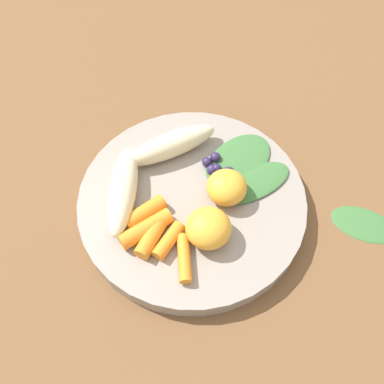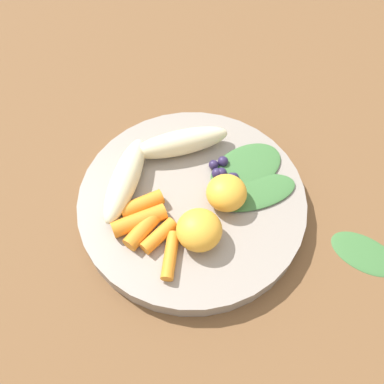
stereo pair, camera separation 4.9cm
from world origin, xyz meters
The scene contains 15 objects.
ground_plane centered at (0.00, 0.00, 0.00)m, with size 2.40×2.40×0.00m, color brown.
bowl centered at (0.00, 0.00, 0.01)m, with size 0.28×0.28×0.02m, color gray.
banana_peeled_left centered at (-0.04, 0.07, 0.04)m, with size 0.12×0.03×0.03m, color beige.
banana_peeled_right centered at (0.05, 0.06, 0.04)m, with size 0.12×0.03×0.03m, color beige.
orange_segment_near centered at (0.02, -0.04, 0.04)m, with size 0.05×0.05×0.04m, color #F4A833.
orange_segment_far centered at (-0.04, -0.04, 0.04)m, with size 0.05×0.05×0.04m, color #F4A833.
carrot_front centered at (-0.05, 0.04, 0.03)m, with size 0.02×0.02×0.05m, color orange.
carrot_mid_left centered at (-0.07, 0.02, 0.03)m, with size 0.02×0.02×0.06m, color orange.
carrot_mid_right centered at (-0.07, 0.01, 0.03)m, with size 0.02×0.02×0.05m, color orange.
carrot_rear centered at (-0.07, -0.01, 0.03)m, with size 0.02×0.02×0.05m, color orange.
carrot_small centered at (-0.08, -0.03, 0.03)m, with size 0.01×0.01×0.05m, color orange.
blueberry_pile centered at (0.04, -0.01, 0.03)m, with size 0.05×0.05×0.02m.
kale_leaf_left centered at (0.05, -0.06, 0.03)m, with size 0.10×0.05×0.01m, color #3D7038.
kale_leaf_right centered at (0.08, -0.03, 0.03)m, with size 0.10×0.06×0.01m, color #3D7038.
kale_leaf_stray centered at (0.08, -0.20, 0.00)m, with size 0.08×0.05×0.01m, color #3D7038.
Camera 1 is at (-0.23, -0.13, 0.45)m, focal length 38.55 mm.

